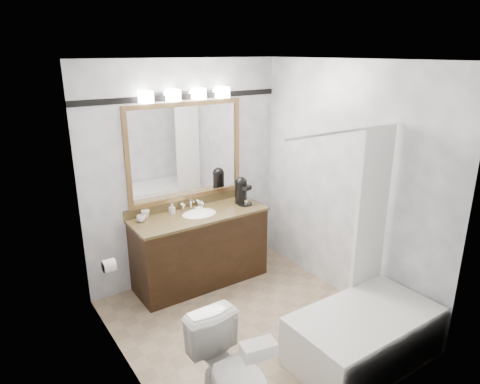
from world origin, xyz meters
The scene contains 15 objects.
room centered at (0.00, 0.00, 1.25)m, with size 2.42×2.62×2.52m.
vanity centered at (0.00, 1.02, 0.44)m, with size 1.53×0.58×0.97m.
mirror centered at (0.00, 1.28, 1.50)m, with size 1.40×0.04×1.10m.
vanity_light_bar centered at (0.00, 1.23, 2.13)m, with size 1.02×0.14×0.12m.
accent_stripe centered at (0.00, 1.29, 2.10)m, with size 2.40×0.01×0.06m, color black.
bathtub centered at (0.55, -0.90, 0.28)m, with size 1.30×0.75×1.96m.
tp_roll centered at (-1.14, 0.66, 0.70)m, with size 0.12×0.12×0.11m, color white.
toilet centered at (-0.76, -0.82, 0.37)m, with size 0.41×0.73×0.74m, color white.
tissue_box centered at (-0.76, -1.12, 0.79)m, with size 0.22×0.12×0.09m, color white.
coffee_maker centered at (0.57, 1.02, 1.02)m, with size 0.18×0.21×0.33m.
cup_left centered at (-0.63, 1.15, 0.89)m, with size 0.09×0.09×0.07m, color white.
cup_right centered at (-0.54, 1.23, 0.89)m, with size 0.09×0.09×0.09m, color white.
soap_bottle_a centered at (-0.25, 1.18, 0.91)m, with size 0.05×0.05×0.12m, color white.
soap_bottle_b centered at (0.14, 1.21, 0.89)m, with size 0.06×0.06×0.07m, color white.
soap_bar centered at (0.06, 1.13, 0.86)m, with size 0.09×0.05×0.03m, color beige.
Camera 1 is at (-2.10, -2.91, 2.57)m, focal length 32.00 mm.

